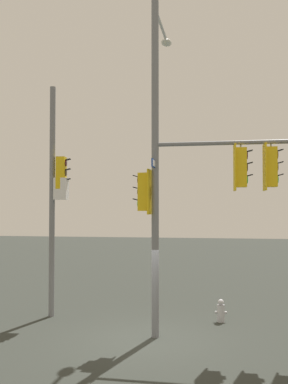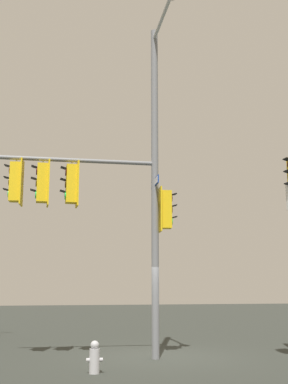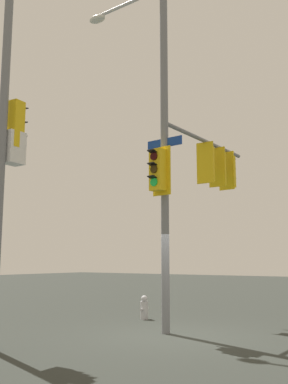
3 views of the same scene
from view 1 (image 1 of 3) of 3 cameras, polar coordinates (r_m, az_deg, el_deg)
ground_plane at (r=12.96m, az=0.17°, el=-18.65°), size 80.00×80.00×0.00m
main_signal_pole_assembly at (r=12.75m, az=7.47°, el=4.15°), size 5.47×3.40×9.79m
secondary_pole_assembly at (r=15.40m, az=-11.28°, el=0.07°), size 0.74×0.39×7.87m
fire_hydrant_fallback at (r=14.97m, az=9.92°, el=-14.95°), size 0.38×0.24×0.73m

